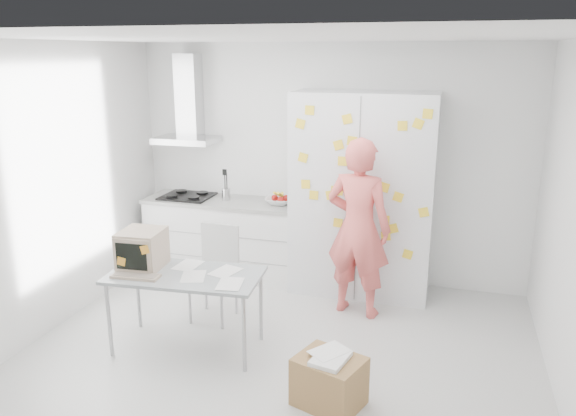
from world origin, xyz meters
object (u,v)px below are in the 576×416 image
(person, at_px, (358,228))
(cardboard_box, at_px, (329,381))
(desk, at_px, (157,260))
(chair, at_px, (216,266))

(person, distance_m, cardboard_box, 1.77)
(person, xyz_separation_m, desk, (-1.61, -1.13, -0.10))
(person, xyz_separation_m, chair, (-1.34, -0.48, -0.38))
(desk, bearing_deg, chair, 63.22)
(chair, distance_m, cardboard_box, 1.85)
(person, height_order, desk, person)
(person, relative_size, cardboard_box, 3.11)
(cardboard_box, bearing_deg, person, 92.60)
(person, xyz_separation_m, cardboard_box, (0.07, -1.62, -0.71))
(person, bearing_deg, chair, 31.06)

